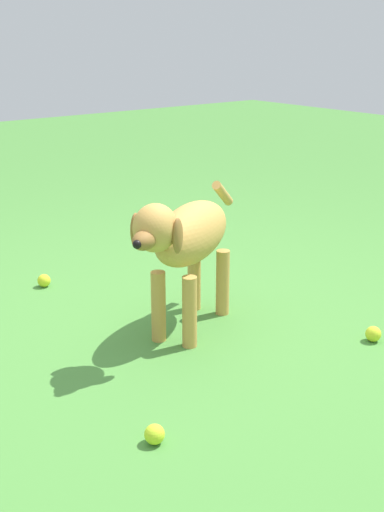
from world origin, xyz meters
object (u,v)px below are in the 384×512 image
(dog, at_px, (187,239))
(tennis_ball_2, at_px, (155,434))
(tennis_ball_1, at_px, (373,334))
(tennis_ball_0, at_px, (44,281))

(dog, distance_m, tennis_ball_2, 0.93)
(tennis_ball_1, bearing_deg, tennis_ball_0, 29.00)
(tennis_ball_0, distance_m, tennis_ball_2, 1.51)
(tennis_ball_2, bearing_deg, dog, -44.86)
(tennis_ball_0, xyz_separation_m, tennis_ball_2, (-1.46, 0.35, 0.00))
(dog, distance_m, tennis_ball_0, 0.98)
(dog, bearing_deg, tennis_ball_1, 106.51)
(tennis_ball_0, relative_size, tennis_ball_2, 1.00)
(tennis_ball_0, distance_m, tennis_ball_1, 1.63)
(tennis_ball_0, bearing_deg, tennis_ball_2, 166.45)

